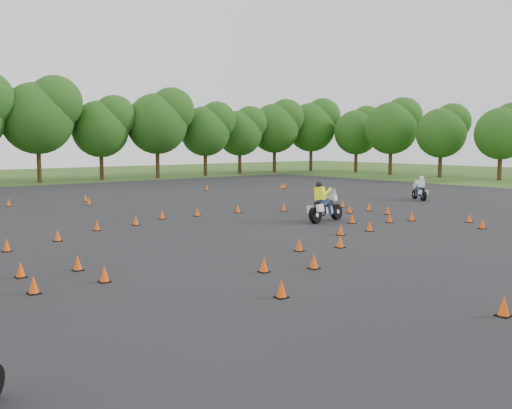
% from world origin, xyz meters
% --- Properties ---
extents(ground, '(140.00, 140.00, 0.00)m').
position_xyz_m(ground, '(0.00, 0.00, 0.00)').
color(ground, '#2D5119').
rests_on(ground, ground).
extents(asphalt_pad, '(62.00, 62.00, 0.00)m').
position_xyz_m(asphalt_pad, '(0.00, 6.00, 0.01)').
color(asphalt_pad, black).
rests_on(asphalt_pad, ground).
extents(treeline, '(87.02, 32.48, 10.71)m').
position_xyz_m(treeline, '(1.11, 34.91, 4.66)').
color(treeline, '#224E16').
rests_on(treeline, ground).
extents(traffic_cones, '(36.40, 33.29, 0.45)m').
position_xyz_m(traffic_cones, '(-0.07, 5.58, 0.23)').
color(traffic_cones, '#FF510A').
rests_on(traffic_cones, asphalt_pad).
extents(rider_yellow, '(2.68, 1.23, 1.99)m').
position_xyz_m(rider_yellow, '(4.71, 4.29, 1.00)').
color(rider_yellow, '#FFFD16').
rests_on(rider_yellow, ground).
extents(rider_white, '(1.67, 2.11, 1.61)m').
position_xyz_m(rider_white, '(17.12, 7.78, 0.81)').
color(rider_white, white).
rests_on(rider_white, ground).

